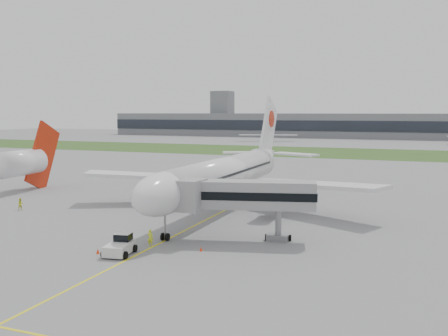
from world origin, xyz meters
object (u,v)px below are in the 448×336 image
at_px(jet_bridge, 243,195).
at_px(airliner, 227,173).
at_px(ground_crew_near, 150,238).
at_px(neighbor_aircraft, 23,162).
at_px(pushback_tug, 120,245).

bearing_deg(jet_bridge, airliner, 102.37).
xyz_separation_m(jet_bridge, ground_crew_near, (-8.83, -5.83, -4.38)).
bearing_deg(neighbor_aircraft, airliner, -8.45).
distance_m(pushback_tug, ground_crew_near, 4.10).
height_order(airliner, ground_crew_near, airliner).
bearing_deg(jet_bridge, ground_crew_near, -160.88).
bearing_deg(pushback_tug, jet_bridge, 33.35).
xyz_separation_m(airliner, neighbor_aircraft, (-41.89, 2.73, -0.13)).
xyz_separation_m(airliner, ground_crew_near, (-0.41, -22.60, -4.70)).
xyz_separation_m(airliner, pushback_tug, (-1.77, -26.47, -4.73)).
distance_m(airliner, ground_crew_near, 23.08).
height_order(pushback_tug, neighbor_aircraft, neighbor_aircraft).
relative_size(jet_bridge, ground_crew_near, 7.93).
height_order(pushback_tug, ground_crew_near, pushback_tug).
bearing_deg(ground_crew_near, jet_bridge, -148.78).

